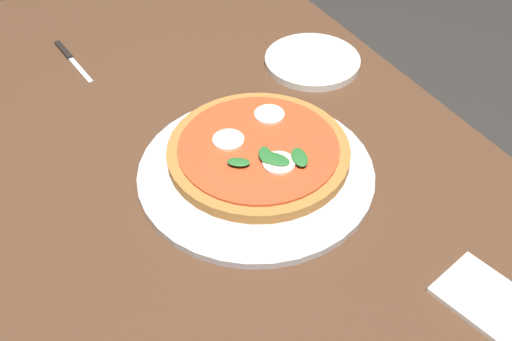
% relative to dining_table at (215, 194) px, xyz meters
% --- Properties ---
extents(dining_table, '(1.33, 0.81, 0.75)m').
position_rel_dining_table_xyz_m(dining_table, '(0.00, 0.00, 0.00)').
color(dining_table, '#4C301E').
rests_on(dining_table, ground_plane).
extents(serving_tray, '(0.36, 0.36, 0.01)m').
position_rel_dining_table_xyz_m(serving_tray, '(0.09, 0.03, 0.12)').
color(serving_tray, silver).
rests_on(serving_tray, dining_table).
extents(pizza, '(0.29, 0.29, 0.03)m').
position_rel_dining_table_xyz_m(pizza, '(0.07, 0.05, 0.13)').
color(pizza, '#B27033').
rests_on(pizza, serving_tray).
extents(plate_white, '(0.18, 0.18, 0.01)m').
position_rel_dining_table_xyz_m(plate_white, '(-0.12, 0.27, 0.12)').
color(plate_white, white).
rests_on(plate_white, dining_table).
extents(napkin, '(0.15, 0.12, 0.01)m').
position_rel_dining_table_xyz_m(napkin, '(0.45, 0.17, 0.12)').
color(napkin, white).
rests_on(napkin, dining_table).
extents(knife, '(0.16, 0.03, 0.01)m').
position_rel_dining_table_xyz_m(knife, '(-0.37, -0.12, 0.11)').
color(knife, black).
rests_on(knife, dining_table).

